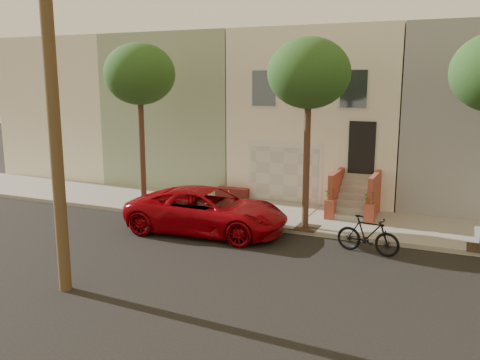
% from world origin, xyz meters
% --- Properties ---
extents(ground, '(90.00, 90.00, 0.00)m').
position_xyz_m(ground, '(0.00, 0.00, 0.00)').
color(ground, black).
rests_on(ground, ground).
extents(sidewalk, '(40.00, 3.70, 0.15)m').
position_xyz_m(sidewalk, '(0.00, 5.35, 0.07)').
color(sidewalk, '#98978A').
rests_on(sidewalk, ground).
extents(house_row, '(33.10, 11.70, 7.00)m').
position_xyz_m(house_row, '(0.00, 11.19, 3.64)').
color(house_row, beige).
rests_on(house_row, sidewalk).
extents(tree_left, '(2.70, 2.57, 6.30)m').
position_xyz_m(tree_left, '(-5.50, 3.90, 5.26)').
color(tree_left, '#2D2116').
rests_on(tree_left, sidewalk).
extents(tree_mid, '(2.70, 2.57, 6.30)m').
position_xyz_m(tree_mid, '(1.00, 3.90, 5.26)').
color(tree_mid, '#2D2116').
rests_on(tree_mid, sidewalk).
extents(pickup_truck, '(5.59, 2.87, 1.51)m').
position_xyz_m(pickup_truck, '(-2.01, 2.51, 0.75)').
color(pickup_truck, '#95020B').
rests_on(pickup_truck, ground).
extents(motorcycle, '(1.95, 0.79, 1.14)m').
position_xyz_m(motorcycle, '(3.34, 2.52, 0.57)').
color(motorcycle, black).
rests_on(motorcycle, ground).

